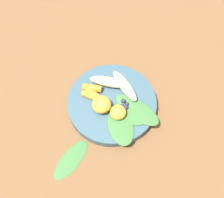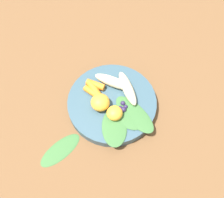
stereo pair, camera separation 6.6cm
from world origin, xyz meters
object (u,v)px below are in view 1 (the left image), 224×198
object	(u,v)px
bowl	(112,103)
banana_peeled_right	(125,86)
orange_segment_near	(118,112)
banana_peeled_left	(109,82)
kale_leaf_stray	(71,159)

from	to	relation	value
bowl	banana_peeled_right	xyz separation A→B (m)	(-0.03, -0.04, 0.03)
bowl	banana_peeled_right	bearing A→B (deg)	-122.47
orange_segment_near	bowl	bearing A→B (deg)	-60.61
bowl	banana_peeled_left	world-z (taller)	banana_peeled_left
orange_segment_near	kale_leaf_stray	size ratio (longest dim) A/B	0.35
orange_segment_near	kale_leaf_stray	world-z (taller)	orange_segment_near
banana_peeled_left	kale_leaf_stray	world-z (taller)	banana_peeled_left
banana_peeled_left	kale_leaf_stray	distance (m)	0.23
orange_segment_near	kale_leaf_stray	xyz separation A→B (m)	(0.10, 0.13, -0.04)
bowl	banana_peeled_left	bearing A→B (deg)	-73.48
banana_peeled_right	kale_leaf_stray	bearing A→B (deg)	113.17
bowl	banana_peeled_left	xyz separation A→B (m)	(0.01, -0.05, 0.03)
kale_leaf_stray	bowl	bearing A→B (deg)	-178.13
banana_peeled_left	kale_leaf_stray	xyz separation A→B (m)	(0.06, 0.22, -0.04)
banana_peeled_left	kale_leaf_stray	bearing A→B (deg)	77.03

